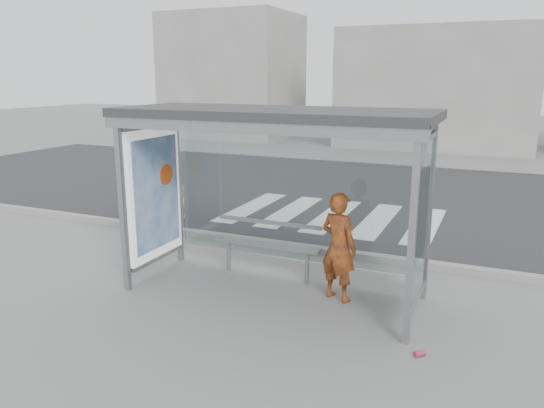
{
  "coord_description": "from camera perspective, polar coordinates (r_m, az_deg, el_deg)",
  "views": [
    {
      "loc": [
        2.83,
        -6.49,
        3.05
      ],
      "look_at": [
        -0.1,
        0.2,
        1.27
      ],
      "focal_mm": 35.0,
      "sensor_mm": 36.0,
      "label": 1
    }
  ],
  "objects": [
    {
      "name": "ground",
      "position": [
        7.7,
        0.06,
        -9.62
      ],
      "size": [
        80.0,
        80.0,
        0.0
      ],
      "primitive_type": "plane",
      "color": "slate",
      "rests_on": "ground"
    },
    {
      "name": "road",
      "position": [
        14.11,
        11.49,
        0.95
      ],
      "size": [
        30.0,
        10.0,
        0.01
      ],
      "primitive_type": "cube",
      "color": "#28282A",
      "rests_on": "ground"
    },
    {
      "name": "curb",
      "position": [
        9.38,
        4.84,
        -4.93
      ],
      "size": [
        30.0,
        0.18,
        0.12
      ],
      "primitive_type": "cube",
      "color": "gray",
      "rests_on": "ground"
    },
    {
      "name": "crosswalk",
      "position": [
        11.88,
        6.54,
        -1.27
      ],
      "size": [
        4.55,
        3.0,
        0.0
      ],
      "color": "silver",
      "rests_on": "ground"
    },
    {
      "name": "bus_shelter",
      "position": [
        7.36,
        -2.41,
        5.37
      ],
      "size": [
        4.25,
        1.65,
        2.62
      ],
      "color": "gray",
      "rests_on": "ground"
    },
    {
      "name": "building_left",
      "position": [
        27.64,
        -4.15,
        13.54
      ],
      "size": [
        6.0,
        5.0,
        6.0
      ],
      "primitive_type": "cube",
      "color": "gray",
      "rests_on": "ground"
    },
    {
      "name": "building_center",
      "position": [
        24.65,
        17.4,
        11.8
      ],
      "size": [
        8.0,
        5.0,
        5.0
      ],
      "primitive_type": "cube",
      "color": "gray",
      "rests_on": "ground"
    },
    {
      "name": "person",
      "position": [
        7.33,
        7.18,
        -4.58
      ],
      "size": [
        0.65,
        0.53,
        1.53
      ],
      "primitive_type": "imported",
      "rotation": [
        0.0,
        0.0,
        2.8
      ],
      "color": "orange",
      "rests_on": "ground"
    },
    {
      "name": "bench",
      "position": [
        8.15,
        -0.52,
        -4.35
      ],
      "size": [
        1.71,
        0.21,
        0.88
      ],
      "color": "slate",
      "rests_on": "ground"
    },
    {
      "name": "soda_can",
      "position": [
        6.34,
        15.6,
        -15.25
      ],
      "size": [
        0.14,
        0.14,
        0.07
      ],
      "primitive_type": "cylinder",
      "rotation": [
        0.0,
        1.57,
        0.74
      ],
      "color": "#D23D67",
      "rests_on": "ground"
    }
  ]
}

